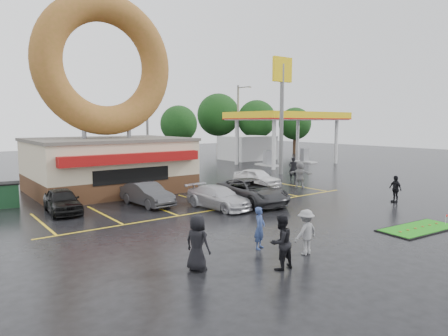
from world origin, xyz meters
TOP-DOWN VIEW (x-y plane):
  - ground at (0.00, 0.00)m, footprint 120.00×120.00m
  - donut_shop at (-3.00, 12.97)m, footprint 10.20×8.70m
  - gas_station at (20.00, 20.94)m, footprint 12.30×13.65m
  - shell_sign at (13.00, 12.00)m, footprint 2.20×0.36m
  - streetlight_mid at (4.00, 20.92)m, footprint 0.40×2.21m
  - streetlight_right at (16.00, 21.92)m, footprint 0.40×2.21m
  - tree_far_a at (26.00, 30.00)m, footprint 5.60×5.60m
  - tree_far_b at (32.00, 28.00)m, footprint 4.90×4.90m
  - tree_far_c at (22.00, 34.00)m, footprint 6.30×6.30m
  - tree_far_d at (14.00, 32.00)m, footprint 4.90×4.90m
  - car_black at (-7.58, 7.73)m, footprint 1.81×3.93m
  - car_dgrey at (-3.12, 6.77)m, footprint 1.78×4.12m
  - car_silver at (-0.28, 3.65)m, footprint 2.25×4.45m
  - car_grey at (2.03, 3.50)m, footprint 2.69×5.35m
  - car_white at (6.48, 8.00)m, footprint 1.94×4.08m
  - person_blue at (-3.27, -3.08)m, footprint 0.70×0.62m
  - person_blackjkt at (-4.16, -5.09)m, footprint 0.88×0.69m
  - person_hoodie at (-2.38, -4.59)m, footprint 1.09×0.65m
  - person_bystander at (-6.40, -3.53)m, footprint 0.86×1.05m
  - person_cameraman at (9.18, -1.41)m, footprint 0.68×1.03m
  - person_walker_near at (8.72, 5.75)m, footprint 1.44×1.79m
  - person_walker_far at (11.12, 8.72)m, footprint 0.83×0.79m
  - dumpster at (-9.94, 11.30)m, footprint 1.97×1.48m
  - putting_green at (4.34, -5.37)m, footprint 4.17×2.10m

SIDE VIEW (x-z plane):
  - ground at x=0.00m, z-range 0.00..0.00m
  - putting_green at x=4.34m, z-range -0.22..0.29m
  - car_silver at x=-0.28m, z-range 0.00..1.24m
  - dumpster at x=-9.94m, z-range 0.00..1.30m
  - car_black at x=-7.58m, z-range 0.00..1.30m
  - car_dgrey at x=-3.12m, z-range 0.00..1.32m
  - car_white at x=6.48m, z-range 0.00..1.35m
  - car_grey at x=2.03m, z-range 0.00..1.45m
  - person_blue at x=-3.27m, z-range 0.00..1.61m
  - person_cameraman at x=9.18m, z-range 0.00..1.62m
  - person_hoodie at x=-2.38m, z-range 0.00..1.66m
  - person_blackjkt at x=-4.16m, z-range 0.00..1.80m
  - person_bystander at x=-6.40m, z-range 0.00..1.84m
  - person_walker_near at x=8.72m, z-range 0.00..1.91m
  - person_walker_far at x=11.12m, z-range 0.00..1.92m
  - gas_station at x=20.00m, z-range 0.75..6.65m
  - donut_shop at x=-3.00m, z-range -2.29..11.21m
  - tree_far_b at x=32.00m, z-range 1.03..8.03m
  - tree_far_d at x=14.00m, z-range 1.03..8.03m
  - streetlight_mid at x=4.00m, z-range 0.28..9.28m
  - streetlight_right at x=16.00m, z-range 0.28..9.28m
  - tree_far_a at x=26.00m, z-range 1.18..9.18m
  - tree_far_c at x=22.00m, z-range 1.34..10.34m
  - shell_sign at x=13.00m, z-range 2.08..12.68m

